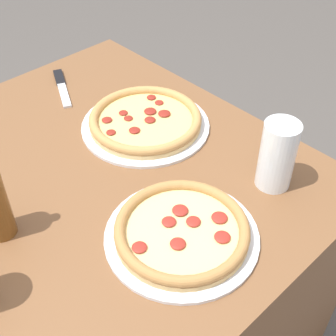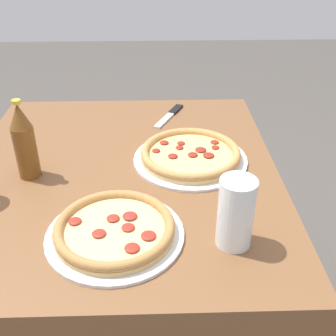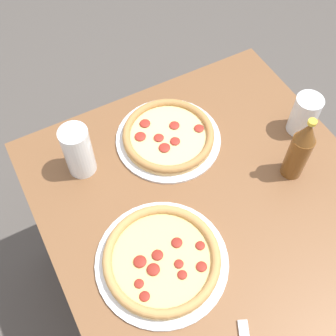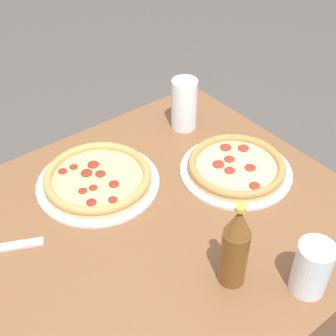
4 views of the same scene
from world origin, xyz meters
name	(u,v)px [view 2 (image 2 of 4)]	position (x,y,z in m)	size (l,w,h in m)	color
ground_plane	(132,335)	(0.00, 0.00, 0.00)	(8.00, 8.00, 0.00)	#4C4742
table	(127,264)	(0.00, 0.00, 0.36)	(0.98, 0.86, 0.71)	brown
pizza_salami	(190,155)	(0.04, -0.20, 0.73)	(0.32, 0.32, 0.04)	silver
pizza_veggie	(115,230)	(-0.28, -0.01, 0.73)	(0.30, 0.30, 0.04)	silver
glass_cola	(235,216)	(-0.30, -0.26, 0.78)	(0.08, 0.08, 0.16)	white
beer_bottle	(24,142)	(-0.02, 0.24, 0.81)	(0.06, 0.06, 0.22)	brown
knife	(170,115)	(0.35, -0.15, 0.72)	(0.19, 0.11, 0.01)	black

